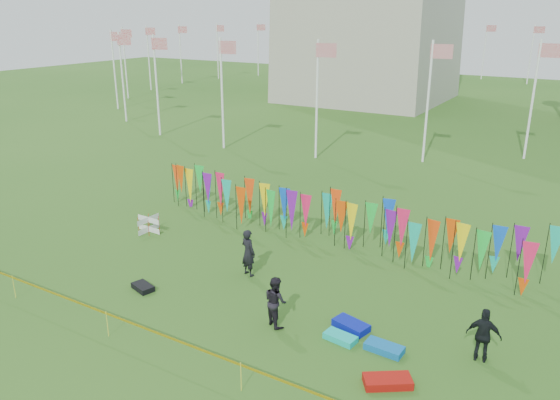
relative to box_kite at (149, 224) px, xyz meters
The scene contains 13 objects.
ground 8.70m from the box_kite, 34.50° to the right, with size 160.00×160.00×0.00m, color #285618.
flagpole_ring 43.77m from the box_kite, 99.02° to the left, with size 57.40×56.16×8.00m.
banner_row 8.14m from the box_kite, 22.92° to the left, with size 18.64×0.64×2.23m.
caution_tape_near 9.89m from the box_kite, 45.41° to the right, with size 26.00×0.02×0.90m.
box_kite is the anchor object (origin of this frame).
person_left 6.55m from the box_kite, 10.89° to the right, with size 0.69×0.50×1.88m, color black.
person_mid 9.91m from the box_kite, 22.18° to the right, with size 0.83×0.51×1.71m, color black.
person_right 15.54m from the box_kite, ahead, with size 0.99×0.56×1.69m, color black.
kite_bag_turquoise 11.91m from the box_kite, 17.04° to the right, with size 1.01×0.50×0.20m, color #0DCCBB.
kite_bag_blue 11.72m from the box_kite, 13.35° to the right, with size 1.15×0.60×0.24m, color #0A19AF.
kite_bag_red 14.24m from the box_kite, 19.65° to the right, with size 1.31×0.60×0.24m, color #AE120B.
kite_bag_black 5.66m from the box_kite, 48.59° to the right, with size 0.88×0.51×0.20m, color black.
kite_bag_teal 13.19m from the box_kite, 14.62° to the right, with size 1.14×0.55×0.22m, color #0D69B8.
Camera 1 is at (10.12, -12.10, 9.73)m, focal length 35.00 mm.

